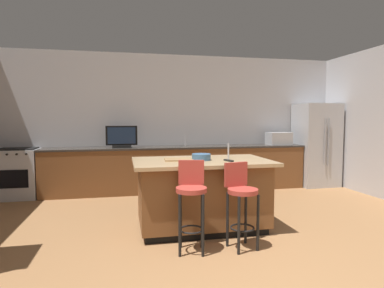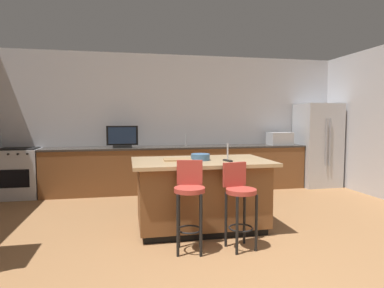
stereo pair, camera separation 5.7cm
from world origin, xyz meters
name	(u,v)px [view 1 (the left image)]	position (x,y,z in m)	size (l,w,h in m)	color
wall_back	(178,122)	(0.00, 4.73, 1.40)	(7.44, 0.12, 2.80)	#BCBCC1
counter_back	(178,169)	(-0.06, 4.35, 0.45)	(5.27, 0.62, 0.90)	brown
kitchen_island	(202,194)	(-0.14, 2.01, 0.47)	(1.79, 1.08, 0.92)	black
refrigerator	(316,145)	(3.00, 4.29, 0.89)	(0.82, 0.77, 1.79)	#B7BABF
range_oven	(18,173)	(-3.06, 4.35, 0.46)	(0.71, 0.63, 0.92)	#B7BABF
microwave	(279,139)	(2.14, 4.35, 1.04)	(0.48, 0.36, 0.27)	#B7BABF
tv_monitor	(122,138)	(-1.18, 4.30, 1.10)	(0.60, 0.16, 0.42)	black
sink_faucet_back	(186,140)	(0.11, 4.45, 1.02)	(0.02, 0.02, 0.24)	#B2B2B7
sink_faucet_island	(228,151)	(0.23, 2.01, 1.03)	(0.02, 0.02, 0.22)	#B2B2B7
bar_stool_left	(191,197)	(-0.42, 1.32, 0.60)	(0.35, 0.36, 1.00)	#B23D33
bar_stool_right	(241,198)	(0.14, 1.29, 0.58)	(0.35, 0.36, 0.96)	#B23D33
fruit_bowl	(201,157)	(-0.15, 2.00, 0.96)	(0.25, 0.25, 0.08)	#3F668C
cell_phone	(172,159)	(-0.52, 2.13, 0.93)	(0.07, 0.15, 0.01)	black
tv_remote	(229,160)	(0.17, 1.82, 0.93)	(0.04, 0.17, 0.02)	black
cutting_board	(179,159)	(-0.44, 2.06, 0.93)	(0.36, 0.27, 0.02)	#A87F51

